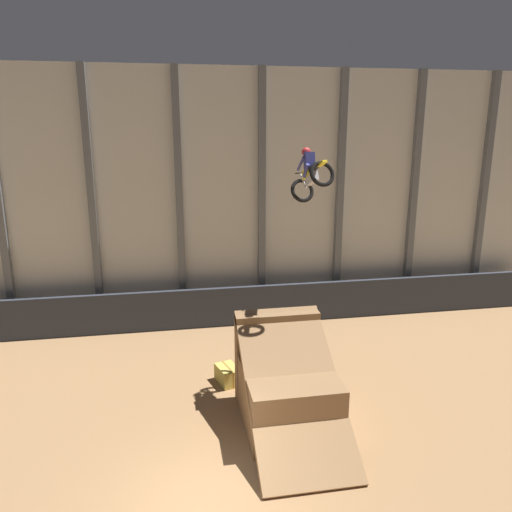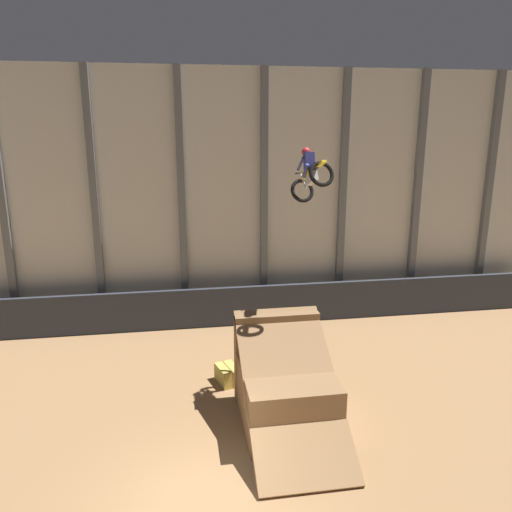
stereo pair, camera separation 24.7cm
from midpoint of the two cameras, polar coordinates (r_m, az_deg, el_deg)
The scene contains 6 objects.
ground_plane at distance 12.32m, azimuth -5.81°, elevation -26.53°, with size 60.00×60.00×0.00m, color #9E754C.
arena_back_wall at distance 20.58m, azimuth -8.17°, elevation 6.39°, with size 32.00×0.40×10.37m.
lower_barrier at distance 20.69m, azimuth -7.67°, elevation -6.03°, with size 31.36×0.20×1.66m.
dirt_ramp at distance 14.48m, azimuth 3.77°, elevation -14.69°, with size 2.50×4.54×2.93m.
rider_bike_solo at distance 14.41m, azimuth 6.73°, elevation 9.19°, with size 0.99×1.77×1.67m.
hay_bale_trackside at distance 16.63m, azimuth -2.81°, elevation -13.38°, with size 0.83×1.03×0.57m.
Camera 2 is at (-0.26, -9.29, 8.10)m, focal length 35.00 mm.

